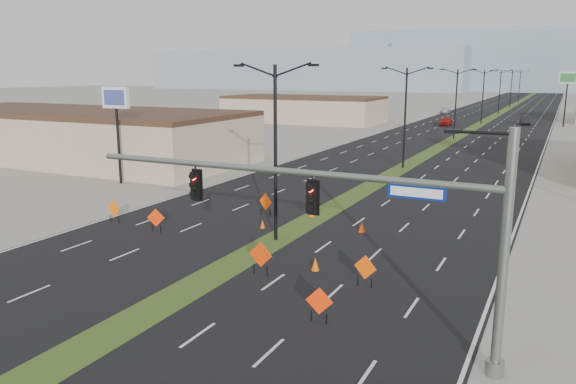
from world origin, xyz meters
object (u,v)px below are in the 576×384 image
at_px(signal_mast, 361,215).
at_px(streetlight_5, 511,88).
at_px(construction_sign_2, 266,203).
at_px(pole_sign_east_far, 568,82).
at_px(construction_sign_1, 156,219).
at_px(construction_sign_3, 261,256).
at_px(streetlight_4, 500,90).
at_px(car_left, 446,121).
at_px(streetlight_2, 456,102).
at_px(construction_sign_4, 319,302).
at_px(streetlight_6, 520,85).
at_px(cone_2, 362,227).
at_px(cone_0, 263,224).
at_px(cone_1, 315,264).
at_px(streetlight_3, 483,95).
at_px(car_far, 445,111).
at_px(construction_sign_0, 114,209).
at_px(streetlight_0, 275,148).
at_px(cone_3, 312,213).
at_px(car_mid, 525,120).
at_px(pole_sign_west, 116,106).
at_px(streetlight_1, 405,115).
at_px(construction_sign_5, 365,269).

distance_m(signal_mast, streetlight_5, 150.25).
distance_m(construction_sign_2, pole_sign_east_far, 81.20).
relative_size(construction_sign_1, construction_sign_3, 0.89).
bearing_deg(streetlight_4, car_left, -98.69).
bearing_deg(streetlight_4, streetlight_5, 90.00).
relative_size(streetlight_2, construction_sign_4, 6.85).
relative_size(streetlight_6, construction_sign_1, 6.78).
relative_size(construction_sign_3, cone_2, 2.44).
relative_size(cone_0, cone_1, 0.80).
xyz_separation_m(streetlight_3, car_far, (-11.50, 24.70, -4.77)).
height_order(construction_sign_4, pole_sign_east_far, pole_sign_east_far).
distance_m(construction_sign_3, cone_0, 8.30).
bearing_deg(construction_sign_0, construction_sign_3, -10.01).
bearing_deg(streetlight_0, car_left, 93.90).
xyz_separation_m(signal_mast, cone_3, (-8.84, 15.77, -4.47)).
relative_size(streetlight_5, cone_3, 15.47).
height_order(streetlight_4, streetlight_5, same).
distance_m(car_mid, cone_0, 84.47).
relative_size(streetlight_3, streetlight_6, 1.00).
relative_size(signal_mast, construction_sign_4, 11.14).
bearing_deg(cone_1, streetlight_5, 91.64).
height_order(streetlight_0, construction_sign_0, streetlight_0).
height_order(streetlight_5, pole_sign_west, streetlight_5).
height_order(streetlight_4, pole_sign_west, streetlight_4).
bearing_deg(construction_sign_3, streetlight_1, 95.28).
distance_m(construction_sign_4, cone_0, 13.83).
xyz_separation_m(car_left, cone_3, (5.00, -71.69, -0.49)).
height_order(streetlight_3, pole_sign_west, streetlight_3).
bearing_deg(car_mid, streetlight_6, 87.51).
bearing_deg(pole_sign_east_far, construction_sign_1, -88.10).
relative_size(construction_sign_0, construction_sign_1, 1.05).
bearing_deg(streetlight_4, cone_1, -87.97).
bearing_deg(cone_0, construction_sign_0, -161.17).
xyz_separation_m(construction_sign_5, cone_2, (-3.05, 8.44, -0.54)).
height_order(streetlight_2, construction_sign_3, streetlight_2).
relative_size(construction_sign_2, pole_sign_east_far, 0.16).
bearing_deg(construction_sign_3, construction_sign_5, 10.49).
distance_m(streetlight_5, pole_sign_east_far, 58.02).
relative_size(streetlight_1, car_left, 2.09).
bearing_deg(streetlight_3, streetlight_2, -90.00).
relative_size(streetlight_3, streetlight_5, 1.00).
distance_m(cone_1, pole_sign_east_far, 88.32).
bearing_deg(construction_sign_3, signal_mast, -33.23).
relative_size(signal_mast, streetlight_2, 1.63).
xyz_separation_m(signal_mast, construction_sign_2, (-11.82, 14.74, -3.87)).
xyz_separation_m(streetlight_2, pole_sign_east_far, (14.06, 27.76, 2.49)).
distance_m(construction_sign_0, construction_sign_4, 19.34).
bearing_deg(construction_sign_2, pole_sign_west, -175.99).
bearing_deg(streetlight_6, construction_sign_3, -89.34).
bearing_deg(construction_sign_2, streetlight_4, 106.73).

